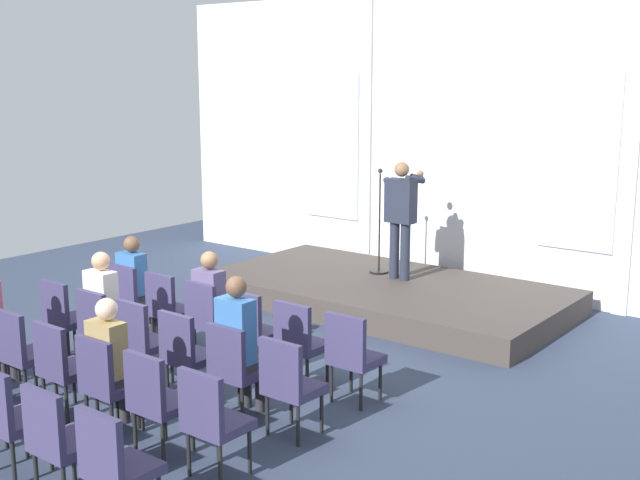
{
  "coord_description": "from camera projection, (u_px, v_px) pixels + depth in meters",
  "views": [
    {
      "loc": [
        6.1,
        -5.64,
        3.24
      ],
      "look_at": [
        0.02,
        2.21,
        1.19
      ],
      "focal_mm": 45.6,
      "sensor_mm": 36.0,
      "label": 1
    }
  ],
  "objects": [
    {
      "name": "ground_plane",
      "position": [
        192.0,
        382.0,
        8.68
      ],
      "size": [
        13.96,
        13.96,
        0.0
      ],
      "primitive_type": "plane",
      "color": "#2D384C"
    },
    {
      "name": "rear_partition",
      "position": [
        447.0,
        141.0,
        12.37
      ],
      "size": [
        10.58,
        0.14,
        4.47
      ],
      "color": "silver",
      "rests_on": "ground"
    },
    {
      "name": "stage_platform",
      "position": [
        385.0,
        293.0,
        11.56
      ],
      "size": [
        5.02,
        2.62,
        0.33
      ],
      "primitive_type": "cube",
      "color": "#3F3833",
      "rests_on": "ground"
    },
    {
      "name": "speaker",
      "position": [
        401.0,
        212.0,
        11.5
      ],
      "size": [
        0.51,
        0.69,
        1.69
      ],
      "color": "#232838",
      "rests_on": "stage_platform"
    },
    {
      "name": "mic_stand",
      "position": [
        379.0,
        251.0,
        11.99
      ],
      "size": [
        0.28,
        0.28,
        1.55
      ],
      "color": "black",
      "rests_on": "stage_platform"
    },
    {
      "name": "chair_r0_c0",
      "position": [
        131.0,
        296.0,
        10.03
      ],
      "size": [
        0.46,
        0.44,
        0.94
      ],
      "color": "black",
      "rests_on": "ground"
    },
    {
      "name": "audience_r0_c0",
      "position": [
        136.0,
        281.0,
        10.06
      ],
      "size": [
        0.36,
        0.39,
        1.29
      ],
      "color": "#2D2D33",
      "rests_on": "ground"
    },
    {
      "name": "chair_r0_c1",
      "position": [
        168.0,
        306.0,
        9.63
      ],
      "size": [
        0.46,
        0.44,
        0.94
      ],
      "color": "black",
      "rests_on": "ground"
    },
    {
      "name": "chair_r0_c2",
      "position": [
        208.0,
        316.0,
        9.22
      ],
      "size": [
        0.46,
        0.44,
        0.94
      ],
      "color": "black",
      "rests_on": "ground"
    },
    {
      "name": "audience_r0_c2",
      "position": [
        213.0,
        299.0,
        9.25
      ],
      "size": [
        0.36,
        0.39,
        1.28
      ],
      "color": "#2D2D33",
      "rests_on": "ground"
    },
    {
      "name": "chair_r0_c3",
      "position": [
        251.0,
        327.0,
        8.82
      ],
      "size": [
        0.46,
        0.44,
        0.94
      ],
      "color": "black",
      "rests_on": "ground"
    },
    {
      "name": "chair_r0_c4",
      "position": [
        299.0,
        339.0,
        8.42
      ],
      "size": [
        0.46,
        0.44,
        0.94
      ],
      "color": "black",
      "rests_on": "ground"
    },
    {
      "name": "chair_r0_c5",
      "position": [
        352.0,
        352.0,
        8.02
      ],
      "size": [
        0.46,
        0.44,
        0.94
      ],
      "color": "black",
      "rests_on": "ground"
    },
    {
      "name": "chair_r1_c0",
      "position": [
        64.0,
        314.0,
        9.28
      ],
      "size": [
        0.46,
        0.44,
        0.94
      ],
      "color": "black",
      "rests_on": "ground"
    },
    {
      "name": "chair_r1_c1",
      "position": [
        101.0,
        325.0,
        8.88
      ],
      "size": [
        0.46,
        0.44,
        0.94
      ],
      "color": "black",
      "rests_on": "ground"
    },
    {
      "name": "audience_r1_c1",
      "position": [
        106.0,
        305.0,
        8.89
      ],
      "size": [
        0.36,
        0.39,
        1.35
      ],
      "color": "#2D2D33",
      "rests_on": "ground"
    },
    {
      "name": "chair_r1_c2",
      "position": [
        141.0,
        337.0,
        8.47
      ],
      "size": [
        0.46,
        0.44,
        0.94
      ],
      "color": "black",
      "rests_on": "ground"
    },
    {
      "name": "chair_r1_c3",
      "position": [
        185.0,
        350.0,
        8.07
      ],
      "size": [
        0.46,
        0.44,
        0.94
      ],
      "color": "black",
      "rests_on": "ground"
    },
    {
      "name": "chair_r1_c4",
      "position": [
        234.0,
        365.0,
        7.67
      ],
      "size": [
        0.46,
        0.44,
        0.94
      ],
      "color": "black",
      "rests_on": "ground"
    },
    {
      "name": "audience_r1_c4",
      "position": [
        240.0,
        339.0,
        7.68
      ],
      "size": [
        0.36,
        0.39,
        1.39
      ],
      "color": "#2D2D33",
      "rests_on": "ground"
    },
    {
      "name": "chair_r1_c5",
      "position": [
        289.0,
        381.0,
        7.27
      ],
      "size": [
        0.46,
        0.44,
        0.94
      ],
      "color": "black",
      "rests_on": "ground"
    },
    {
      "name": "chair_r2_c1",
      "position": [
        21.0,
        349.0,
        8.13
      ],
      "size": [
        0.46,
        0.44,
        0.94
      ],
      "color": "black",
      "rests_on": "ground"
    },
    {
      "name": "chair_r2_c2",
      "position": [
        61.0,
        363.0,
        7.72
      ],
      "size": [
        0.46,
        0.44,
        0.94
      ],
      "color": "black",
      "rests_on": "ground"
    },
    {
      "name": "chair_r2_c3",
      "position": [
        106.0,
        379.0,
        7.32
      ],
      "size": [
        0.46,
        0.44,
        0.94
      ],
      "color": "black",
      "rests_on": "ground"
    },
    {
      "name": "audience_r2_c3",
      "position": [
        112.0,
        358.0,
        7.35
      ],
      "size": [
        0.36,
        0.39,
        1.28
      ],
      "color": "#2D2D33",
      "rests_on": "ground"
    },
    {
      "name": "chair_r2_c4",
      "position": [
        156.0,
        397.0,
        6.92
      ],
      "size": [
        0.46,
        0.44,
        0.94
      ],
      "color": "black",
      "rests_on": "ground"
    },
    {
      "name": "chair_r2_c5",
      "position": [
        211.0,
        417.0,
        6.52
      ],
      "size": [
        0.46,
        0.44,
        0.94
      ],
      "color": "black",
      "rests_on": "ground"
    },
    {
      "name": "chair_r3_c3",
      "position": [
        8.0,
        414.0,
        6.57
      ],
      "size": [
        0.46,
        0.44,
        0.94
      ],
      "color": "black",
      "rests_on": "ground"
    },
    {
      "name": "chair_r3_c4",
      "position": [
        58.0,
        436.0,
        6.17
      ],
      "size": [
        0.46,
        0.44,
        0.94
      ],
      "color": "black",
      "rests_on": "ground"
    },
    {
      "name": "chair_r3_c5",
      "position": [
        114.0,
        461.0,
        5.77
      ],
      "size": [
        0.46,
        0.44,
        0.94
      ],
      "color": "black",
      "rests_on": "ground"
    }
  ]
}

